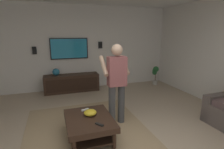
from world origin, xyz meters
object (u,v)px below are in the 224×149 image
object	(u,v)px
bowl	(90,113)
vase_round	(56,72)
media_console	(72,83)
potted_plant_short	(155,73)
coffee_table	(89,123)
person_standing	(117,80)
remote_black	(99,124)
wall_speaker_right	(34,50)
tv	(69,49)
remote_white	(85,110)
wall_speaker_left	(100,45)

from	to	relation	value
bowl	vase_round	distance (m)	2.80
bowl	vase_round	world-z (taller)	vase_round
media_console	potted_plant_short	distance (m)	2.94
bowl	coffee_table	bearing A→B (deg)	155.63
potted_plant_short	vase_round	size ratio (longest dim) A/B	3.08
bowl	person_standing	bearing A→B (deg)	-63.28
person_standing	remote_black	bearing A→B (deg)	143.34
vase_round	media_console	bearing A→B (deg)	-94.65
wall_speaker_right	media_console	bearing A→B (deg)	-103.81
bowl	wall_speaker_right	size ratio (longest dim) A/B	1.04
tv	potted_plant_short	size ratio (longest dim) A/B	1.74
media_console	tv	xyz separation A→B (m)	(0.24, 0.00, 1.07)
media_console	vase_round	distance (m)	0.60
bowl	wall_speaker_right	bearing A→B (deg)	19.82
person_standing	wall_speaker_right	xyz separation A→B (m)	(2.65, 1.68, 0.39)
coffee_table	remote_black	size ratio (longest dim) A/B	6.67
tv	remote_white	bearing A→B (deg)	-0.39
coffee_table	bowl	distance (m)	0.19
potted_plant_short	tv	bearing A→B (deg)	82.03
tv	vase_round	bearing A→B (deg)	-66.13
wall_speaker_left	remote_black	bearing A→B (deg)	164.59
coffee_table	potted_plant_short	world-z (taller)	potted_plant_short
person_standing	remote_white	distance (m)	0.85
coffee_table	wall_speaker_left	distance (m)	3.42
tv	bowl	xyz separation A→B (m)	(-2.95, -0.03, -0.90)
person_standing	vase_round	bearing A→B (deg)	25.64
potted_plant_short	bowl	xyz separation A→B (m)	(-2.54, 2.90, 0.02)
potted_plant_short	wall_speaker_left	size ratio (longest dim) A/B	3.08
tv	wall_speaker_right	bearing A→B (deg)	-90.73
bowl	wall_speaker_left	world-z (taller)	wall_speaker_left
tv	media_console	bearing A→B (deg)	0.00
media_console	remote_white	world-z (taller)	media_console
media_console	remote_black	distance (m)	3.11
coffee_table	remote_white	distance (m)	0.35
tv	remote_white	xyz separation A→B (m)	(-2.71, 0.02, -0.94)
media_console	wall_speaker_left	bearing A→B (deg)	103.91
person_standing	bowl	world-z (taller)	person_standing
coffee_table	vase_round	world-z (taller)	vase_round
wall_speaker_right	wall_speaker_left	bearing A→B (deg)	-90.00
tv	remote_black	bearing A→B (deg)	1.70
coffee_table	person_standing	distance (m)	1.00
wall_speaker_right	remote_white	bearing A→B (deg)	-159.55
tv	remote_black	xyz separation A→B (m)	(-3.35, -0.10, -0.94)
media_console	wall_speaker_right	size ratio (longest dim) A/B	7.73
coffee_table	remote_white	bearing A→B (deg)	2.06
wall_speaker_left	wall_speaker_right	size ratio (longest dim) A/B	1.00
tv	remote_black	world-z (taller)	tv
wall_speaker_left	media_console	bearing A→B (deg)	103.91
bowl	wall_speaker_left	size ratio (longest dim) A/B	1.04
remote_black	potted_plant_short	bearing A→B (deg)	-79.74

